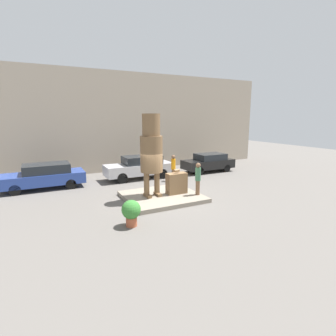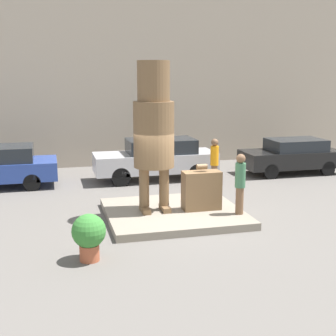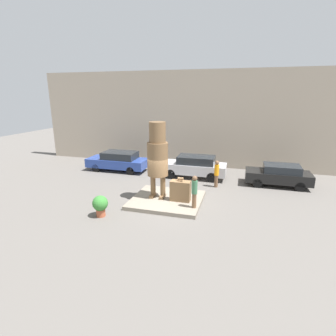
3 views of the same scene
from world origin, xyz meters
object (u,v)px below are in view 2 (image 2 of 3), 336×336
tourist (240,181)px  statue_figure (154,125)px  giant_suitcase (201,190)px  parked_car_silver (157,158)px  parked_car_black (292,155)px  worker_hivis (214,161)px  planter_pot (89,234)px

tourist → statue_figure: bearing=157.8°
giant_suitcase → parked_car_silver: bearing=92.3°
tourist → parked_car_black: (4.68, 5.52, -0.40)m
statue_figure → tourist: 2.92m
parked_car_black → worker_hivis: size_ratio=2.30×
giant_suitcase → planter_pot: bearing=-143.7°
giant_suitcase → planter_pot: giant_suitcase is taller
planter_pot → giant_suitcase: bearing=36.3°
statue_figure → parked_car_silver: bearing=76.3°
worker_hivis → statue_figure: bearing=-133.3°
statue_figure → tourist: bearing=-22.2°
statue_figure → giant_suitcase: 2.39m
statue_figure → worker_hivis: 4.71m
statue_figure → worker_hivis: bearing=46.7°
parked_car_silver → planter_pot: 8.31m
giant_suitcase → parked_car_black: 7.37m
giant_suitcase → tourist: size_ratio=0.78×
parked_car_silver → worker_hivis: 2.46m
statue_figure → tourist: statue_figure is taller
statue_figure → giant_suitcase: size_ratio=3.16×
tourist → parked_car_black: 7.25m
parked_car_silver → worker_hivis: worker_hivis is taller
planter_pot → statue_figure: bearing=52.7°
statue_figure → parked_car_black: size_ratio=1.04×
giant_suitcase → statue_figure: bearing=171.1°
giant_suitcase → tourist: bearing=-38.4°
parked_car_silver → parked_car_black: size_ratio=1.16×
giant_suitcase → parked_car_black: (5.59, 4.81, -0.02)m
statue_figure → planter_pot: (-2.13, -2.79, -2.10)m
statue_figure → worker_hivis: size_ratio=2.39×
tourist → planter_pot: 4.81m
giant_suitcase → planter_pot: size_ratio=1.25×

